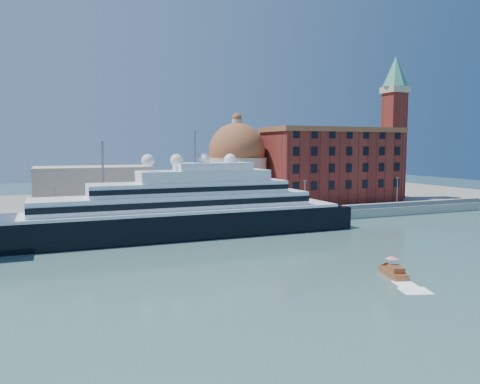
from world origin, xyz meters
name	(u,v)px	position (x,y,z in m)	size (l,w,h in m)	color
ground	(245,258)	(0.00, 0.00, 0.00)	(400.00, 400.00, 0.00)	#325752
quay	(190,222)	(0.00, 34.00, 1.25)	(180.00, 10.00, 2.50)	gray
land	(154,204)	(0.00, 75.00, 1.00)	(260.00, 72.00, 2.00)	slate
quay_fence	(195,217)	(0.00, 29.50, 3.10)	(180.00, 0.10, 1.20)	slate
superyacht	(157,217)	(-10.40, 23.00, 4.61)	(89.31, 12.38, 26.69)	black
water_taxi	(393,271)	(16.04, -19.26, 0.73)	(4.00, 6.76, 3.04)	maroon
warehouse	(332,164)	(52.00, 52.00, 13.79)	(43.00, 19.00, 23.25)	maroon
campanile	(394,118)	(76.00, 52.00, 28.76)	(8.40, 8.40, 47.00)	maroon
church	(188,176)	(6.39, 57.72, 10.91)	(66.00, 18.00, 25.50)	beige
lamp_posts	(137,189)	(-12.67, 32.27, 9.84)	(120.80, 2.40, 18.00)	slate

